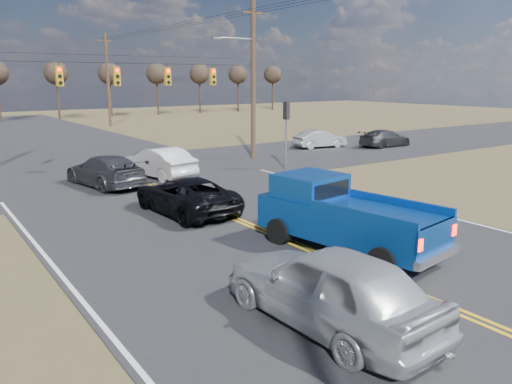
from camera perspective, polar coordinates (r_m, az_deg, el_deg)
ground at (r=14.23m, az=11.27°, el=-8.70°), size 160.00×160.00×0.00m
road_main at (r=22.00m, az=-7.78°, el=-0.89°), size 14.00×120.00×0.02m
road_cross at (r=29.20m, az=-15.01°, el=2.18°), size 120.00×12.00×0.02m
signal_gantry at (r=28.72m, az=-14.50°, el=12.21°), size 19.60×4.83×10.00m
utility_poles at (r=27.81m, az=-14.92°, el=12.52°), size 19.60×58.32×10.00m
treeline at (r=37.31m, az=-20.42°, el=12.85°), size 87.00×117.80×7.40m
pickup_truck at (r=15.46m, az=9.88°, el=-2.74°), size 3.04×6.10×2.19m
silver_suv at (r=10.80m, az=8.41°, el=-10.63°), size 2.33×5.30×1.77m
black_suv at (r=19.71m, az=-8.04°, el=-0.37°), size 2.63×5.24×1.42m
white_car_queue at (r=27.19m, az=-11.03°, el=3.34°), size 2.45×5.08×1.61m
dgrey_car_queue at (r=25.58m, az=-16.86°, el=2.34°), size 2.93×5.51×1.52m
cross_car_east_near at (r=38.65m, az=7.33°, el=6.03°), size 2.02×4.29×1.36m
cross_car_east_far at (r=40.20m, az=14.54°, el=5.96°), size 1.87×4.56×1.32m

